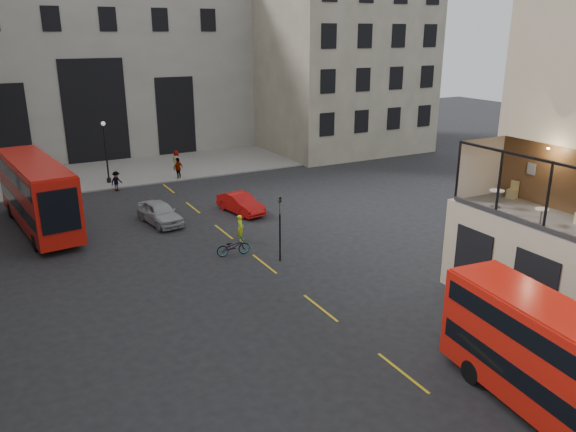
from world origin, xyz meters
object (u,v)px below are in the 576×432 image
traffic_light_near (280,220)px  pedestrian_b (116,181)px  pedestrian_d (176,160)px  cafe_table_mid (541,214)px  street_lamp_b (106,156)px  cafe_table_far (496,196)px  bicycle (233,247)px  car_b (241,203)px  pedestrian_c (178,169)px  cyclist (240,228)px  cafe_chair_d (512,193)px  bus_far (37,191)px  bus_near (570,370)px  car_a (160,213)px

traffic_light_near → pedestrian_b: size_ratio=2.32×
traffic_light_near → pedestrian_b: traffic_light_near is taller
pedestrian_d → cafe_table_mid: (4.79, -35.77, 4.16)m
street_lamp_b → cafe_table_far: 33.07m
traffic_light_near → bicycle: size_ratio=1.93×
cafe_table_far → car_b: bearing=105.9°
bicycle → cafe_table_far: size_ratio=2.37×
street_lamp_b → cafe_table_far: bearing=-69.1°
pedestrian_c → pedestrian_b: bearing=-19.2°
car_b → pedestrian_d: 15.13m
car_b → cyclist: bearing=-124.2°
cyclist → cafe_chair_d: 15.79m
bus_far → car_b: 13.44m
pedestrian_c → cafe_table_mid: cafe_table_mid is taller
traffic_light_near → cafe_chair_d: (8.66, -8.10, 2.43)m
cafe_table_far → street_lamp_b: bearing=110.9°
car_b → pedestrian_b: size_ratio=2.61×
pedestrian_c → bus_near: bearing=59.2°
car_a → bicycle: (2.13, -7.59, -0.25)m
car_a → cafe_table_mid: size_ratio=6.39×
cyclist → cafe_table_mid: (7.19, -15.42, 4.21)m
cafe_table_mid → cafe_chair_d: (2.15, 3.34, -0.20)m
car_a → pedestrian_d: bearing=59.7°
traffic_light_near → bicycle: 3.44m
cyclist → pedestrian_b: 15.94m
pedestrian_b → cafe_table_far: (11.66, -28.14, 4.33)m
bicycle → cafe_table_far: bearing=-134.4°
traffic_light_near → bicycle: traffic_light_near is taller
car_a → pedestrian_b: (-0.78, 9.70, 0.06)m
bus_far → cyclist: bearing=-38.2°
pedestrian_c → car_b: bearing=62.5°
pedestrian_c → cafe_chair_d: (7.94, -28.73, 3.89)m
pedestrian_c → cafe_table_far: 30.32m
car_a → car_b: 5.76m
bus_near → cafe_table_far: size_ratio=12.13×
bus_far → cafe_table_far: bearing=-49.4°
cafe_table_mid → car_a: bearing=116.7°
bus_near → cafe_chair_d: bearing=51.0°
bus_near → bus_far: bus_far is taller
pedestrian_b → cafe_table_mid: bearing=-97.8°
cafe_table_mid → pedestrian_d: bearing=97.6°
pedestrian_c → cafe_table_far: size_ratio=2.34×
traffic_light_near → cafe_chair_d: cafe_chair_d is taller
pedestrian_d → pedestrian_b: bearing=87.0°
cyclist → pedestrian_c: (1.41, 16.66, 0.12)m
cyclist → cafe_table_mid: 17.53m
bus_far → pedestrian_b: (6.41, 7.03, -1.76)m
traffic_light_near → cyclist: traffic_light_near is taller
bus_near → pedestrian_b: bearing=100.0°
bus_far → cafe_chair_d: 28.65m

